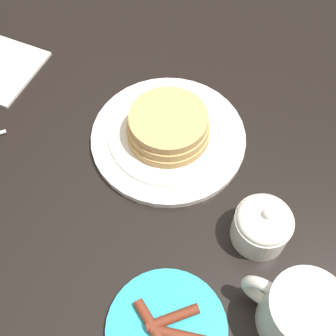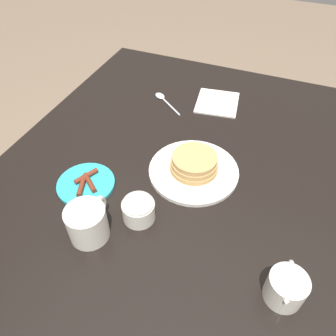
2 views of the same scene
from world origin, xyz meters
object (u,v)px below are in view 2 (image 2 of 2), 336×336
pancake_plate (194,167)px  napkin (217,102)px  side_plate_bacon (86,184)px  coffee_mug (88,222)px  creamer_pitcher (286,288)px  spoon (164,99)px  sugar_bowl (138,208)px

pancake_plate → napkin: 0.37m
pancake_plate → side_plate_bacon: size_ratio=1.62×
pancake_plate → coffee_mug: size_ratio=2.01×
creamer_pitcher → spoon: 0.79m
side_plate_bacon → spoon: (0.48, -0.04, -0.00)m
coffee_mug → napkin: coffee_mug is taller
side_plate_bacon → spoon: side_plate_bacon is taller
pancake_plate → side_plate_bacon: (-0.16, 0.26, -0.01)m
side_plate_bacon → coffee_mug: coffee_mug is taller
creamer_pitcher → sugar_bowl: (0.07, 0.37, -0.00)m
pancake_plate → sugar_bowl: sugar_bowl is taller
coffee_mug → sugar_bowl: (0.09, -0.09, -0.01)m
coffee_mug → spoon: 0.61m
pancake_plate → spoon: bearing=35.6°
coffee_mug → spoon: coffee_mug is taller
pancake_plate → side_plate_bacon: 0.31m
side_plate_bacon → pancake_plate: bearing=-58.5°
coffee_mug → napkin: (0.66, -0.13, -0.04)m
napkin → creamer_pitcher: bearing=-153.0°
sugar_bowl → napkin: size_ratio=0.46×
spoon → creamer_pitcher: bearing=-138.8°
side_plate_bacon → napkin: side_plate_bacon is taller
coffee_mug → creamer_pitcher: size_ratio=1.12×
sugar_bowl → pancake_plate: bearing=-20.6°
pancake_plate → spoon: (0.31, 0.22, -0.02)m
pancake_plate → sugar_bowl: size_ratio=3.14×
coffee_mug → sugar_bowl: size_ratio=1.56×
side_plate_bacon → spoon: bearing=-4.5°
coffee_mug → creamer_pitcher: bearing=-88.1°
creamer_pitcher → spoon: creamer_pitcher is taller
side_plate_bacon → sugar_bowl: size_ratio=1.94×
spoon → sugar_bowl: bearing=-164.1°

